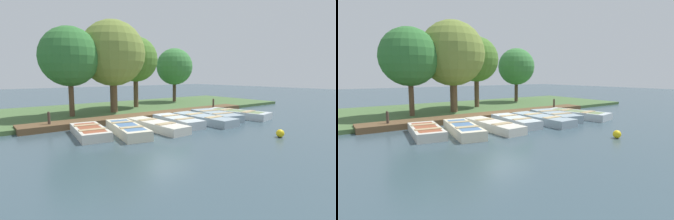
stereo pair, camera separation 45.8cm
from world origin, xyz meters
The scene contains 17 objects.
ground_plane centered at (0.00, 0.00, 0.00)m, with size 80.00×80.00×0.00m, color #384C56.
shore_bank centered at (-5.00, 0.00, 0.09)m, with size 8.00×24.00×0.19m.
dock_walkway centered at (-1.18, 0.00, 0.14)m, with size 1.21×13.49×0.27m.
rowboat_0 centered at (1.00, -4.48, 0.18)m, with size 2.75×1.44×0.36m.
rowboat_1 centered at (1.57, -3.16, 0.20)m, with size 3.30×1.55×0.40m.
rowboat_2 centered at (1.53, -1.70, 0.18)m, with size 3.49×1.11×0.37m.
rowboat_3 centered at (1.30, -0.32, 0.20)m, with size 3.05×1.24×0.40m.
rowboat_4 centered at (1.63, 1.11, 0.19)m, with size 3.53×1.22×0.39m.
rowboat_5 centered at (1.26, 2.38, 0.20)m, with size 3.29×1.78×0.41m.
rowboat_6 centered at (1.49, 3.85, 0.19)m, with size 3.72×1.93×0.39m.
mooring_post_near centered at (-1.07, -5.48, 0.41)m, with size 0.12×0.12×0.82m.
mooring_post_far centered at (-1.07, 4.66, 0.41)m, with size 0.12×0.12×0.82m.
buoy centered at (5.59, 1.25, 0.15)m, with size 0.30×0.30×0.30m.
park_tree_far_left centered at (-3.23, -3.84, 3.29)m, with size 3.08×3.08×4.84m.
park_tree_left centered at (-3.34, -1.37, 3.58)m, with size 3.75×3.75×5.48m.
park_tree_center centered at (-4.68, 0.91, 3.38)m, with size 3.00×3.00×4.90m.
park_tree_right centered at (-6.09, 5.37, 3.02)m, with size 2.95×2.95×4.50m.
Camera 2 is at (11.07, -7.70, 2.37)m, focal length 28.00 mm.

